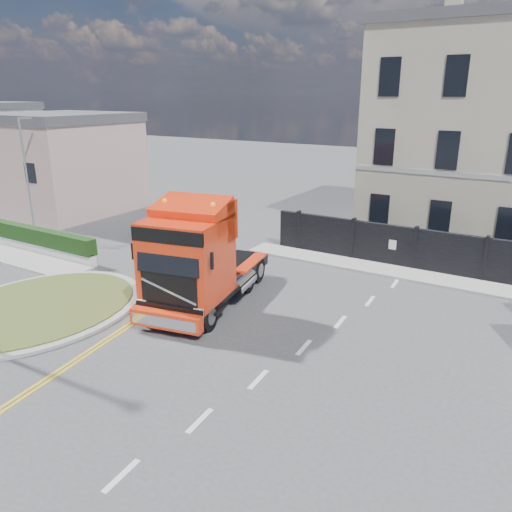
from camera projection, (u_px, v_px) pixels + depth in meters
The scene contains 11 objects.
ground at pixel (235, 322), 17.99m from camera, with size 120.00×120.00×0.00m, color #424244.
traffic_island at pixel (38, 308), 18.98m from camera, with size 6.80×6.80×0.17m.
hedge_wall at pixel (39, 240), 25.39m from camera, with size 8.00×0.55×1.35m.
pavement_side at pixel (21, 259), 24.71m from camera, with size 8.50×1.80×0.10m, color #999994.
seaside_bldg_pink at pixel (64, 167), 34.22m from camera, with size 8.00×8.00×6.00m, color #BE9F94.
seaside_bldg_cream at pixel (20, 163), 39.95m from camera, with size 9.00×8.00×5.00m, color beige.
hoarding_fence at pixel (474, 258), 21.76m from camera, with size 18.80×0.25×2.00m.
georgian_building at pixel (498, 134), 26.63m from camera, with size 12.30×10.30×12.80m.
pavement_far at pixel (454, 283), 21.59m from camera, with size 20.00×1.60×0.12m, color #999994.
truck at pixel (196, 262), 18.52m from camera, with size 3.91×7.40×4.21m.
lamppost_slim at pixel (25, 166), 28.00m from camera, with size 0.27×0.55×6.67m.
Camera 1 is at (9.13, -13.58, 7.90)m, focal length 35.00 mm.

